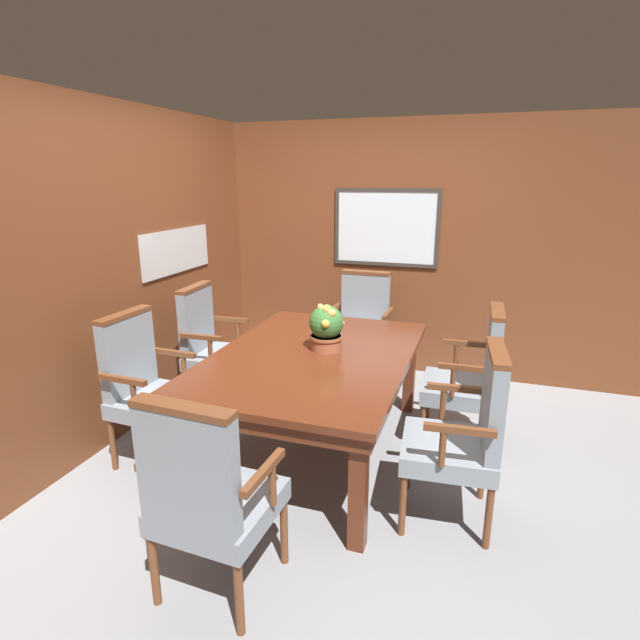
{
  "coord_description": "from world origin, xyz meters",
  "views": [
    {
      "loc": [
        1.02,
        -2.96,
        1.93
      ],
      "look_at": [
        -0.06,
        0.26,
        0.95
      ],
      "focal_mm": 28.0,
      "sensor_mm": 36.0,
      "label": 1
    }
  ],
  "objects_px": {
    "chair_right_far": "(472,374)",
    "chair_head_near": "(208,493)",
    "chair_left_near": "(146,384)",
    "dining_table": "(313,365)",
    "chair_head_far": "(361,324)",
    "chair_right_near": "(465,431)",
    "potted_plant": "(326,327)",
    "chair_left_far": "(212,343)"
  },
  "relations": [
    {
      "from": "chair_right_far",
      "to": "chair_right_near",
      "type": "height_order",
      "value": "same"
    },
    {
      "from": "chair_right_far",
      "to": "chair_head_far",
      "type": "xyz_separation_m",
      "value": [
        -1.06,
        0.98,
        0.0
      ]
    },
    {
      "from": "chair_left_far",
      "to": "potted_plant",
      "type": "height_order",
      "value": "potted_plant"
    },
    {
      "from": "chair_head_near",
      "to": "chair_head_far",
      "type": "height_order",
      "value": "same"
    },
    {
      "from": "chair_left_far",
      "to": "chair_right_near",
      "type": "bearing_deg",
      "value": -116.1
    },
    {
      "from": "dining_table",
      "to": "chair_left_far",
      "type": "height_order",
      "value": "chair_left_far"
    },
    {
      "from": "chair_left_near",
      "to": "chair_left_far",
      "type": "height_order",
      "value": "same"
    },
    {
      "from": "chair_left_near",
      "to": "chair_left_far",
      "type": "relative_size",
      "value": 1.0
    },
    {
      "from": "chair_right_far",
      "to": "chair_head_near",
      "type": "bearing_deg",
      "value": -31.85
    },
    {
      "from": "chair_left_near",
      "to": "chair_right_near",
      "type": "xyz_separation_m",
      "value": [
        2.1,
        0.01,
        0.0
      ]
    },
    {
      "from": "chair_right_far",
      "to": "chair_right_near",
      "type": "bearing_deg",
      "value": -1.73
    },
    {
      "from": "dining_table",
      "to": "chair_right_far",
      "type": "height_order",
      "value": "chair_right_far"
    },
    {
      "from": "dining_table",
      "to": "chair_right_near",
      "type": "xyz_separation_m",
      "value": [
        1.05,
        -0.44,
        -0.1
      ]
    },
    {
      "from": "dining_table",
      "to": "chair_left_far",
      "type": "xyz_separation_m",
      "value": [
        -1.07,
        0.45,
        -0.1
      ]
    },
    {
      "from": "chair_right_near",
      "to": "chair_left_far",
      "type": "relative_size",
      "value": 1.0
    },
    {
      "from": "chair_left_near",
      "to": "chair_head_far",
      "type": "bearing_deg",
      "value": -27.21
    },
    {
      "from": "chair_head_far",
      "to": "chair_left_far",
      "type": "bearing_deg",
      "value": -137.12
    },
    {
      "from": "chair_right_far",
      "to": "chair_left_near",
      "type": "relative_size",
      "value": 1.0
    },
    {
      "from": "chair_right_near",
      "to": "chair_left_far",
      "type": "bearing_deg",
      "value": -117.77
    },
    {
      "from": "chair_left_near",
      "to": "chair_head_far",
      "type": "relative_size",
      "value": 1.0
    },
    {
      "from": "chair_right_far",
      "to": "chair_head_near",
      "type": "height_order",
      "value": "same"
    },
    {
      "from": "chair_right_far",
      "to": "potted_plant",
      "type": "xyz_separation_m",
      "value": [
        -1.0,
        -0.33,
        0.35
      ]
    },
    {
      "from": "chair_left_near",
      "to": "chair_head_far",
      "type": "height_order",
      "value": "same"
    },
    {
      "from": "chair_head_near",
      "to": "potted_plant",
      "type": "height_order",
      "value": "potted_plant"
    },
    {
      "from": "dining_table",
      "to": "chair_left_near",
      "type": "bearing_deg",
      "value": -156.76
    },
    {
      "from": "chair_head_far",
      "to": "chair_left_near",
      "type": "bearing_deg",
      "value": -118.44
    },
    {
      "from": "chair_right_far",
      "to": "chair_head_near",
      "type": "relative_size",
      "value": 1.0
    },
    {
      "from": "chair_left_far",
      "to": "potted_plant",
      "type": "relative_size",
      "value": 3.14
    },
    {
      "from": "chair_left_far",
      "to": "chair_left_near",
      "type": "bearing_deg",
      "value": 177.97
    },
    {
      "from": "chair_head_far",
      "to": "chair_left_far",
      "type": "relative_size",
      "value": 1.0
    },
    {
      "from": "chair_right_far",
      "to": "chair_left_far",
      "type": "bearing_deg",
      "value": -91.98
    },
    {
      "from": "dining_table",
      "to": "chair_left_near",
      "type": "xyz_separation_m",
      "value": [
        -1.05,
        -0.45,
        -0.1
      ]
    },
    {
      "from": "dining_table",
      "to": "chair_right_near",
      "type": "distance_m",
      "value": 1.15
    },
    {
      "from": "potted_plant",
      "to": "dining_table",
      "type": "bearing_deg",
      "value": -118.18
    },
    {
      "from": "dining_table",
      "to": "chair_right_far",
      "type": "bearing_deg",
      "value": 22.37
    },
    {
      "from": "chair_head_far",
      "to": "chair_left_far",
      "type": "xyz_separation_m",
      "value": [
        -1.07,
        -0.96,
        0.0
      ]
    },
    {
      "from": "potted_plant",
      "to": "chair_right_far",
      "type": "bearing_deg",
      "value": 18.16
    },
    {
      "from": "chair_head_near",
      "to": "chair_left_near",
      "type": "bearing_deg",
      "value": -39.47
    },
    {
      "from": "chair_head_near",
      "to": "chair_right_near",
      "type": "bearing_deg",
      "value": -135.58
    },
    {
      "from": "chair_head_far",
      "to": "potted_plant",
      "type": "height_order",
      "value": "potted_plant"
    },
    {
      "from": "chair_right_near",
      "to": "potted_plant",
      "type": "bearing_deg",
      "value": -123.89
    },
    {
      "from": "chair_head_near",
      "to": "chair_left_near",
      "type": "relative_size",
      "value": 1.0
    }
  ]
}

